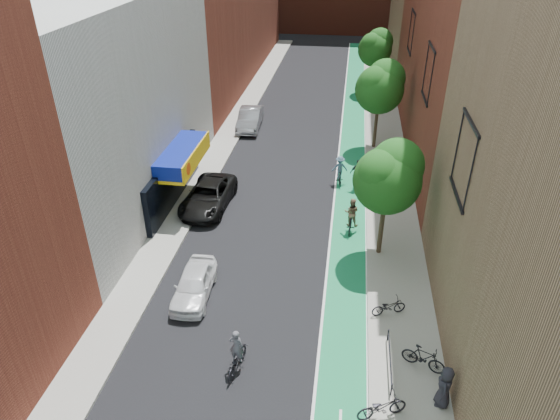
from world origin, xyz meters
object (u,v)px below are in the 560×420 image
at_px(parked_car_black, 208,196).
at_px(cyclist_lead, 237,357).
at_px(parked_car_white, 194,284).
at_px(pedestrian, 445,387).
at_px(cyclist_lane_mid, 357,178).
at_px(cyclist_lane_far, 340,172).
at_px(parked_car_silver, 250,119).
at_px(cyclist_lane_near, 351,218).

relative_size(parked_car_black, cyclist_lead, 2.79).
xyz_separation_m(parked_car_white, pedestrian, (10.66, -4.71, 0.36)).
xyz_separation_m(cyclist_lane_mid, pedestrian, (3.21, -16.46, 0.24)).
xyz_separation_m(parked_car_black, cyclist_lane_far, (7.80, 4.23, 0.11)).
bearing_deg(parked_car_silver, cyclist_lane_near, -62.30).
relative_size(parked_car_white, cyclist_lane_far, 2.06).
height_order(cyclist_lead, cyclist_lane_mid, cyclist_lane_mid).
height_order(cyclist_lane_near, cyclist_lane_far, cyclist_lane_near).
height_order(cyclist_lane_mid, pedestrian, cyclist_lane_mid).
distance_m(cyclist_lane_mid, pedestrian, 16.77).
relative_size(cyclist_lead, cyclist_lane_mid, 0.94).
xyz_separation_m(parked_car_white, cyclist_lane_near, (7.13, 6.65, 0.20)).
height_order(parked_car_silver, cyclist_lane_far, cyclist_lane_far).
distance_m(cyclist_lane_near, cyclist_lane_far, 5.83).
bearing_deg(pedestrian, parked_car_white, -105.29).
distance_m(cyclist_lane_far, pedestrian, 17.68).
bearing_deg(cyclist_lane_near, parked_car_white, 48.04).
xyz_separation_m(cyclist_lane_near, cyclist_lane_mid, (0.32, 5.09, -0.08)).
distance_m(parked_car_white, parked_car_black, 8.32).
bearing_deg(pedestrian, cyclist_lane_far, -157.05).
bearing_deg(cyclist_lane_mid, cyclist_lead, 65.16).
height_order(parked_car_black, pedestrian, pedestrian).
distance_m(parked_car_white, parked_car_silver, 21.46).
distance_m(parked_car_black, parked_car_silver, 13.22).
distance_m(parked_car_silver, cyclist_lane_far, 11.90).
distance_m(parked_car_silver, cyclist_lane_mid, 13.19).
relative_size(parked_car_silver, cyclist_lead, 2.55).
bearing_deg(cyclist_lead, parked_car_silver, -70.63).
distance_m(parked_car_white, cyclist_lane_near, 9.76).
distance_m(cyclist_lead, cyclist_lane_mid, 16.44).
xyz_separation_m(parked_car_silver, cyclist_lead, (4.46, -25.46, -0.18)).
xyz_separation_m(parked_car_black, pedestrian, (12.20, -12.89, 0.28)).
relative_size(parked_car_silver, cyclist_lane_near, 2.41).
bearing_deg(cyclist_lane_near, parked_car_black, -4.96).
relative_size(parked_car_white, pedestrian, 2.25).
relative_size(parked_car_black, parked_car_silver, 1.09).
bearing_deg(parked_car_white, cyclist_lead, -56.88).
height_order(parked_car_white, pedestrian, pedestrian).
height_order(cyclist_lead, cyclist_lane_far, cyclist_lead).
distance_m(parked_car_white, cyclist_lane_far, 13.91).
bearing_deg(pedestrian, cyclist_lane_near, -154.21).
height_order(cyclist_lane_far, pedestrian, cyclist_lane_far).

